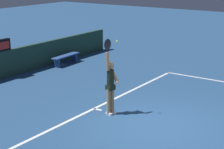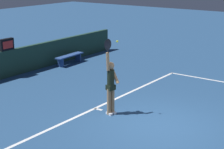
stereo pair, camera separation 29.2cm
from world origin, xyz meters
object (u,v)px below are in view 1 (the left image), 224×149
at_px(tennis_player, 110,84).
at_px(courtside_bench_near, 66,57).
at_px(tennis_ball, 117,41).
at_px(speed_display, 3,45).

xyz_separation_m(tennis_player, courtside_bench_near, (4.17, 5.50, -0.67)).
bearing_deg(tennis_player, tennis_ball, -89.38).
xyz_separation_m(tennis_ball, courtside_bench_near, (4.17, 5.74, -2.04)).
relative_size(speed_display, tennis_ball, 9.72).
bearing_deg(courtside_bench_near, speed_display, 169.54).
height_order(speed_display, tennis_ball, tennis_ball).
bearing_deg(speed_display, tennis_player, -98.88).
distance_m(speed_display, tennis_player, 6.18).
height_order(tennis_player, tennis_ball, tennis_player).
distance_m(speed_display, tennis_ball, 6.48).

